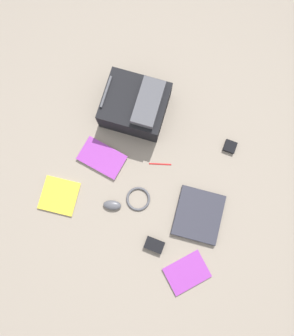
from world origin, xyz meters
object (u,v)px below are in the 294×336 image
object	(u,v)px
book_comic	(102,158)
book_red	(187,272)
computer_mouse	(112,205)
power_brick	(154,245)
cable_coil	(138,199)
laptop	(199,215)
earbud_pouch	(230,147)
book_manual	(59,196)
pen_black	(160,164)
backpack	(136,105)

from	to	relation	value
book_comic	book_red	world-z (taller)	book_comic
book_red	computer_mouse	xyz separation A→B (m)	(0.21, 0.56, 0.01)
book_comic	power_brick	bearing A→B (deg)	-127.82
computer_mouse	cable_coil	world-z (taller)	computer_mouse
book_red	laptop	bearing A→B (deg)	7.80
book_comic	earbud_pouch	world-z (taller)	earbud_pouch
computer_mouse	laptop	bearing A→B (deg)	-90.56
book_manual	computer_mouse	size ratio (longest dim) A/B	2.23
book_red	pen_black	size ratio (longest dim) A/B	2.12
pen_black	earbud_pouch	size ratio (longest dim) A/B	1.89
book_red	cable_coil	xyz separation A→B (m)	(0.31, 0.43, 0.00)
backpack	book_manual	world-z (taller)	backpack
backpack	pen_black	distance (m)	0.40
backpack	laptop	world-z (taller)	backpack
book_comic	book_manual	bearing A→B (deg)	153.40
book_manual	power_brick	bearing A→B (deg)	-96.12
earbud_pouch	computer_mouse	bearing A→B (deg)	137.29
laptop	book_comic	world-z (taller)	laptop
book_comic	cable_coil	world-z (taller)	book_comic
laptop	computer_mouse	world-z (taller)	computer_mouse
book_manual	power_brick	size ratio (longest dim) A/B	2.17
backpack	book_manual	distance (m)	0.73
book_comic	computer_mouse	distance (m)	0.31
laptop	book_comic	bearing A→B (deg)	79.91
laptop	cable_coil	size ratio (longest dim) A/B	2.26
book_comic	book_red	bearing A→B (deg)	-122.46
computer_mouse	earbud_pouch	world-z (taller)	computer_mouse
laptop	book_red	bearing A→B (deg)	-172.20
book_red	earbud_pouch	distance (m)	0.82
book_comic	pen_black	size ratio (longest dim) A/B	2.14
cable_coil	power_brick	bearing A→B (deg)	-139.82
laptop	earbud_pouch	distance (m)	0.48
backpack	pen_black	bearing A→B (deg)	-135.95
book_red	computer_mouse	size ratio (longest dim) A/B	2.71
backpack	power_brick	xyz separation A→B (m)	(-0.75, -0.41, -0.08)
cable_coil	earbud_pouch	xyz separation A→B (m)	(0.51, -0.43, 0.01)
computer_mouse	pen_black	xyz separation A→B (m)	(0.35, -0.19, -0.01)
book_manual	earbud_pouch	distance (m)	1.11
computer_mouse	cable_coil	distance (m)	0.16
book_manual	cable_coil	bearing A→B (deg)	-71.59
book_red	power_brick	distance (m)	0.25
book_comic	cable_coil	xyz separation A→B (m)	(-0.16, -0.31, -0.00)
backpack	cable_coil	world-z (taller)	backpack
book_comic	cable_coil	size ratio (longest dim) A/B	2.02
book_comic	pen_black	xyz separation A→B (m)	(0.09, -0.36, -0.01)
book_manual	cable_coil	size ratio (longest dim) A/B	1.65
laptop	book_manual	xyz separation A→B (m)	(-0.19, 0.84, -0.01)
book_manual	earbud_pouch	size ratio (longest dim) A/B	3.30
book_red	earbud_pouch	size ratio (longest dim) A/B	4.01
book_comic	power_brick	xyz separation A→B (m)	(-0.38, -0.50, 0.01)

